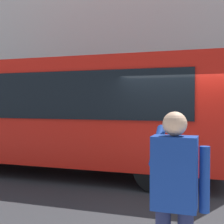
# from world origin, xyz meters

# --- Properties ---
(ground_plane) EXTENTS (60.00, 60.00, 0.00)m
(ground_plane) POSITION_xyz_m (0.00, 0.00, 0.00)
(ground_plane) COLOR #2B2B2D
(building_facade_far) EXTENTS (28.00, 1.55, 12.00)m
(building_facade_far) POSITION_xyz_m (-0.02, -6.80, 5.99)
(building_facade_far) COLOR beige
(building_facade_far) RESTS_ON ground_plane
(red_bus) EXTENTS (9.05, 2.54, 3.08)m
(red_bus) POSITION_xyz_m (3.51, -0.68, 1.68)
(red_bus) COLOR red
(red_bus) RESTS_ON ground_plane
(pedestrian_photographer) EXTENTS (0.53, 0.52, 1.70)m
(pedestrian_photographer) POSITION_xyz_m (-0.39, 4.28, 1.14)
(pedestrian_photographer) COLOR #1E2347
(pedestrian_photographer) RESTS_ON sidewalk_curb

